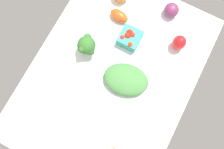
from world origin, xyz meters
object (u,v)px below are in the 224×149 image
Objects in this scene: berry_basket at (130,38)px; leafy_greens_clump at (126,80)px; red_onion_center at (171,10)px; broccoli_head at (87,45)px; bell_pepper_red at (179,43)px; roma_tomato at (119,16)px.

leafy_greens_clump is at bearing -158.01° from berry_basket.
leafy_greens_clump is at bearing 174.40° from red_onion_center.
berry_basket is 21.02cm from leafy_greens_clump.
broccoli_head is 46.38cm from red_onion_center.
roma_tomato is (-0.03, 32.51, -2.05)cm from bell_pepper_red.
roma_tomato is at bearing 90.06° from bell_pepper_red.
broccoli_head is (-14.19, 15.91, 3.89)cm from berry_basket.
berry_basket is 13.02cm from roma_tomato.
broccoli_head is at bearing 142.89° from red_onion_center.
bell_pepper_red reaches higher than roma_tomato.
berry_basket reaches higher than leafy_greens_clump.
red_onion_center reaches higher than berry_basket.
red_onion_center is at bearing 35.98° from bell_pepper_red.
broccoli_head reaches higher than roma_tomato.
bell_pepper_red is at bearing -27.70° from leafy_greens_clump.
broccoli_head reaches higher than red_onion_center.
red_onion_center is (42.19, -4.13, 0.52)cm from leafy_greens_clump.
bell_pepper_red is at bearing -174.41° from roma_tomato.
leafy_greens_clump is 1.85× the size of broccoli_head.
roma_tomato is at bearing 32.85° from leafy_greens_clump.
bell_pepper_red is 1.28× the size of red_onion_center.
leafy_greens_clump is at bearing -102.56° from broccoli_head.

